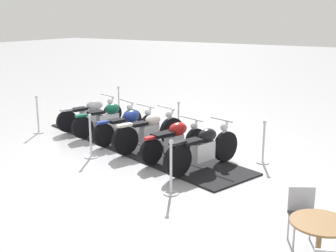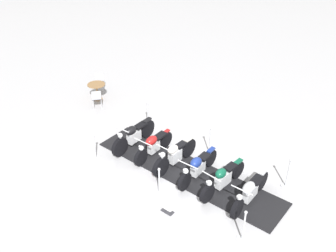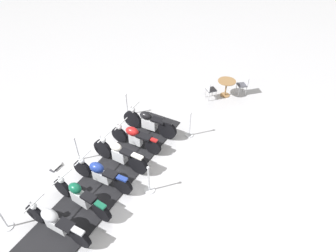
# 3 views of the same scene
# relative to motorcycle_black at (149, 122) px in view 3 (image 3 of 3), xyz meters

# --- Properties ---
(ground_plane) EXTENTS (80.00, 80.00, 0.00)m
(ground_plane) POSITION_rel_motorcycle_black_xyz_m (0.73, 2.31, -0.51)
(ground_plane) COLOR #B2B2B7
(display_platform) EXTENTS (3.64, 7.17, 0.04)m
(display_platform) POSITION_rel_motorcycle_black_xyz_m (0.73, 2.31, -0.49)
(display_platform) COLOR black
(display_platform) RESTS_ON ground_plane
(motorcycle_black) EXTENTS (2.20, 0.87, 1.05)m
(motorcycle_black) POSITION_rel_motorcycle_black_xyz_m (0.00, 0.00, 0.00)
(motorcycle_black) COLOR black
(motorcycle_black) RESTS_ON display_platform
(motorcycle_maroon) EXTENTS (1.98, 0.89, 0.90)m
(motorcycle_maroon) POSITION_rel_motorcycle_black_xyz_m (0.31, 0.92, -0.01)
(motorcycle_maroon) COLOR black
(motorcycle_maroon) RESTS_ON display_platform
(motorcycle_cream) EXTENTS (2.10, 0.96, 1.04)m
(motorcycle_cream) POSITION_rel_motorcycle_black_xyz_m (0.60, 1.84, -0.01)
(motorcycle_cream) COLOR black
(motorcycle_cream) RESTS_ON display_platform
(motorcycle_navy) EXTENTS (2.13, 0.92, 0.91)m
(motorcycle_navy) POSITION_rel_motorcycle_black_xyz_m (0.91, 2.76, -0.03)
(motorcycle_navy) COLOR black
(motorcycle_navy) RESTS_ON display_platform
(motorcycle_forest) EXTENTS (2.11, 1.07, 0.91)m
(motorcycle_forest) POSITION_rel_motorcycle_black_xyz_m (1.20, 3.68, -0.04)
(motorcycle_forest) COLOR black
(motorcycle_forest) RESTS_ON display_platform
(motorcycle_chrome) EXTENTS (2.17, 0.92, 0.93)m
(motorcycle_chrome) POSITION_rel_motorcycle_black_xyz_m (1.51, 4.60, -0.03)
(motorcycle_chrome) COLOR black
(motorcycle_chrome) RESTS_ON display_platform
(stanchion_right_front) EXTENTS (0.31, 0.31, 1.03)m
(stanchion_right_front) POSITION_rel_motorcycle_black_xyz_m (1.16, -0.98, -0.16)
(stanchion_right_front) COLOR silver
(stanchion_right_front) RESTS_ON ground_plane
(stanchion_right_mid) EXTENTS (0.28, 0.28, 1.04)m
(stanchion_right_mid) POSITION_rel_motorcycle_black_xyz_m (2.09, 1.86, -0.14)
(stanchion_right_mid) COLOR silver
(stanchion_right_mid) RESTS_ON ground_plane
(stanchion_left_front) EXTENTS (0.30, 0.30, 1.10)m
(stanchion_left_front) POSITION_rel_motorcycle_black_xyz_m (-1.56, -0.09, -0.13)
(stanchion_left_front) COLOR silver
(stanchion_left_front) RESTS_ON ground_plane
(stanchion_right_rear) EXTENTS (0.32, 0.32, 1.09)m
(stanchion_right_rear) POSITION_rel_motorcycle_black_xyz_m (3.02, 4.71, -0.15)
(stanchion_right_rear) COLOR silver
(stanchion_right_rear) RESTS_ON ground_plane
(stanchion_left_mid) EXTENTS (0.35, 0.35, 1.09)m
(stanchion_left_mid) POSITION_rel_motorcycle_black_xyz_m (-0.63, 2.75, -0.18)
(stanchion_left_mid) COLOR silver
(stanchion_left_mid) RESTS_ON ground_plane
(info_placard) EXTENTS (0.34, 0.44, 0.20)m
(info_placard) POSITION_rel_motorcycle_black_xyz_m (2.74, 2.39, -0.45)
(info_placard) COLOR #333338
(info_placard) RESTS_ON ground_plane
(cafe_table) EXTENTS (0.80, 0.80, 0.76)m
(cafe_table) POSITION_rel_motorcycle_black_xyz_m (-2.84, -3.17, 0.06)
(cafe_table) COLOR olive
(cafe_table) RESTS_ON ground_plane
(cafe_chair_near_table) EXTENTS (0.55, 0.55, 0.87)m
(cafe_chair_near_table) POSITION_rel_motorcycle_black_xyz_m (-2.13, -2.77, -0.00)
(cafe_chair_near_table) COLOR #B7B7BC
(cafe_chair_near_table) RESTS_ON ground_plane
(cafe_chair_across_table) EXTENTS (0.51, 0.51, 0.87)m
(cafe_chair_across_table) POSITION_rel_motorcycle_black_xyz_m (-3.61, -3.46, 0.00)
(cafe_chair_across_table) COLOR #B7B7BC
(cafe_chair_across_table) RESTS_ON ground_plane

